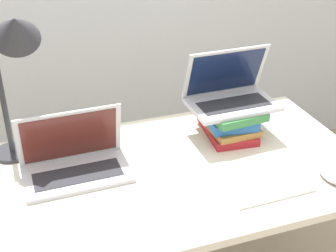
{
  "coord_description": "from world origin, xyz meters",
  "views": [
    {
      "loc": [
        -0.5,
        -0.91,
        1.73
      ],
      "look_at": [
        -0.04,
        0.39,
        0.95
      ],
      "focal_mm": 50.0,
      "sensor_mm": 36.0,
      "label": 1
    }
  ],
  "objects_px": {
    "laptop_left": "(75,161)",
    "desk_lamp": "(14,47)",
    "book_stack": "(228,119)",
    "laptop_on_books": "(230,93)",
    "mouse": "(331,175)",
    "wireless_keyboard": "(270,188)"
  },
  "relations": [
    {
      "from": "laptop_left",
      "to": "mouse",
      "type": "xyz_separation_m",
      "value": [
        0.83,
        -0.33,
        -0.03
      ]
    },
    {
      "from": "laptop_left",
      "to": "book_stack",
      "type": "xyz_separation_m",
      "value": [
        0.63,
        0.08,
        0.02
      ]
    },
    {
      "from": "book_stack",
      "to": "mouse",
      "type": "xyz_separation_m",
      "value": [
        0.2,
        -0.41,
        -0.05
      ]
    },
    {
      "from": "laptop_left",
      "to": "laptop_on_books",
      "type": "relative_size",
      "value": 1.09
    },
    {
      "from": "laptop_on_books",
      "to": "mouse",
      "type": "distance_m",
      "value": 0.49
    },
    {
      "from": "book_stack",
      "to": "desk_lamp",
      "type": "bearing_deg",
      "value": 173.57
    },
    {
      "from": "book_stack",
      "to": "mouse",
      "type": "distance_m",
      "value": 0.46
    },
    {
      "from": "laptop_on_books",
      "to": "desk_lamp",
      "type": "height_order",
      "value": "desk_lamp"
    },
    {
      "from": "laptop_on_books",
      "to": "mouse",
      "type": "xyz_separation_m",
      "value": [
        0.2,
        -0.42,
        -0.16
      ]
    },
    {
      "from": "laptop_on_books",
      "to": "desk_lamp",
      "type": "distance_m",
      "value": 0.81
    },
    {
      "from": "mouse",
      "to": "desk_lamp",
      "type": "relative_size",
      "value": 0.2
    },
    {
      "from": "laptop_left",
      "to": "wireless_keyboard",
      "type": "height_order",
      "value": "laptop_left"
    },
    {
      "from": "desk_lamp",
      "to": "book_stack",
      "type": "bearing_deg",
      "value": -6.43
    },
    {
      "from": "desk_lamp",
      "to": "laptop_on_books",
      "type": "bearing_deg",
      "value": -6.02
    },
    {
      "from": "wireless_keyboard",
      "to": "book_stack",
      "type": "bearing_deg",
      "value": 85.6
    },
    {
      "from": "wireless_keyboard",
      "to": "mouse",
      "type": "distance_m",
      "value": 0.23
    },
    {
      "from": "laptop_left",
      "to": "laptop_on_books",
      "type": "xyz_separation_m",
      "value": [
        0.63,
        0.08,
        0.13
      ]
    },
    {
      "from": "laptop_left",
      "to": "desk_lamp",
      "type": "distance_m",
      "value": 0.44
    },
    {
      "from": "laptop_left",
      "to": "wireless_keyboard",
      "type": "relative_size",
      "value": 1.27
    },
    {
      "from": "wireless_keyboard",
      "to": "laptop_on_books",
      "type": "bearing_deg",
      "value": 84.96
    },
    {
      "from": "wireless_keyboard",
      "to": "mouse",
      "type": "height_order",
      "value": "mouse"
    },
    {
      "from": "laptop_on_books",
      "to": "desk_lamp",
      "type": "xyz_separation_m",
      "value": [
        -0.77,
        0.08,
        0.25
      ]
    }
  ]
}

